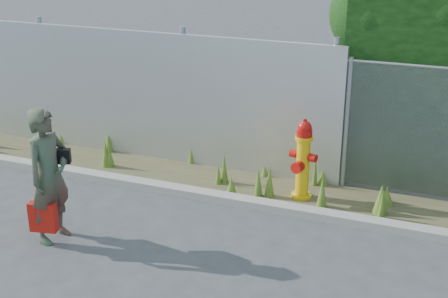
% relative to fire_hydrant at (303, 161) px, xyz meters
% --- Properties ---
extents(ground, '(80.00, 80.00, 0.00)m').
position_rel_fire_hydrant_xyz_m(ground, '(-0.57, -2.35, -0.60)').
color(ground, '#3B3B3E').
rests_on(ground, ground).
extents(curb, '(16.00, 0.22, 0.12)m').
position_rel_fire_hydrant_xyz_m(curb, '(-0.57, -0.55, -0.54)').
color(curb, gray).
rests_on(curb, ground).
extents(weed_strip, '(16.00, 1.30, 0.54)m').
position_rel_fire_hydrant_xyz_m(weed_strip, '(-0.56, 0.07, -0.47)').
color(weed_strip, '#474028').
rests_on(weed_strip, ground).
extents(corrugated_fence, '(8.50, 0.21, 2.30)m').
position_rel_fire_hydrant_xyz_m(corrugated_fence, '(-3.81, 0.66, 0.50)').
color(corrugated_fence, '#B4B7BB').
rests_on(corrugated_fence, ground).
extents(fire_hydrant, '(0.42, 0.37, 1.25)m').
position_rel_fire_hydrant_xyz_m(fire_hydrant, '(0.00, 0.00, 0.00)').
color(fire_hydrant, '#E2A90B').
rests_on(fire_hydrant, ground).
extents(woman, '(0.51, 0.70, 1.78)m').
position_rel_fire_hydrant_xyz_m(woman, '(-2.68, -2.38, 0.28)').
color(woman, '#116C46').
rests_on(woman, ground).
extents(red_tote_bag, '(0.35, 0.13, 0.46)m').
position_rel_fire_hydrant_xyz_m(red_tote_bag, '(-2.72, -2.54, -0.23)').
color(red_tote_bag, '#A41D09').
extents(black_shoulder_bag, '(0.25, 0.10, 0.19)m').
position_rel_fire_hydrant_xyz_m(black_shoulder_bag, '(-2.62, -2.20, 0.49)').
color(black_shoulder_bag, black).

